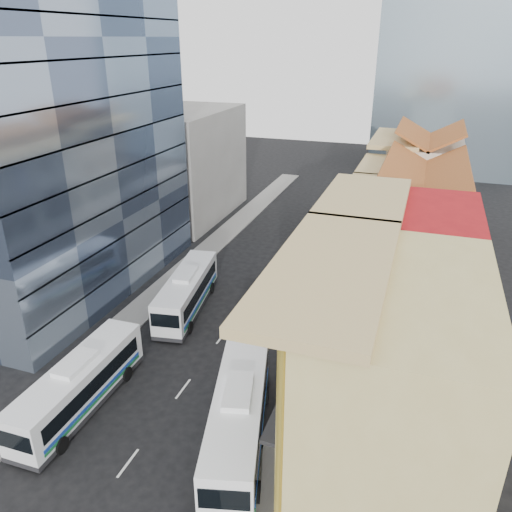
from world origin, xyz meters
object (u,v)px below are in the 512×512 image
at_px(office_tower, 54,131).
at_px(bus_left_far, 187,291).
at_px(bus_right, 239,415).
at_px(bus_left_near, 79,384).
at_px(shophouse_tan, 396,388).

relative_size(office_tower, bus_left_far, 2.60).
height_order(office_tower, bus_right, office_tower).
bearing_deg(bus_left_near, shophouse_tan, 1.60).
bearing_deg(bus_left_near, office_tower, 127.22).
distance_m(shophouse_tan, bus_left_far, 23.18).
height_order(office_tower, bus_left_near, office_tower).
distance_m(bus_left_near, bus_right, 10.91).
distance_m(office_tower, bus_right, 29.63).
bearing_deg(office_tower, bus_left_far, -3.83).
relative_size(shophouse_tan, bus_left_near, 1.23).
height_order(bus_left_near, bus_left_far, bus_left_far).
bearing_deg(bus_left_far, bus_right, -62.51).
xyz_separation_m(bus_left_near, bus_left_far, (0.84, 13.97, 0.02)).
relative_size(bus_left_near, bus_right, 0.91).
bearing_deg(bus_left_far, office_tower, 166.96).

